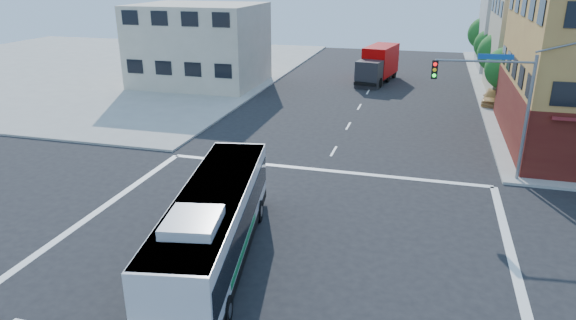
# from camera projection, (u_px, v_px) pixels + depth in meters

# --- Properties ---
(ground) EXTENTS (120.00, 120.00, 0.00)m
(ground) POSITION_uv_depth(u_px,v_px,m) (277.00, 249.00, 21.67)
(ground) COLOR black
(ground) RESTS_ON ground
(sidewalk_nw) EXTENTS (50.00, 50.00, 0.15)m
(sidewalk_nw) POSITION_uv_depth(u_px,v_px,m) (82.00, 67.00, 62.00)
(sidewalk_nw) COLOR gray
(sidewalk_nw) RESTS_ON ground
(building_east_near) EXTENTS (12.06, 10.06, 9.00)m
(building_east_near) POSITION_uv_depth(u_px,v_px,m) (562.00, 47.00, 46.60)
(building_east_near) COLOR tan
(building_east_near) RESTS_ON ground
(building_east_far) EXTENTS (12.06, 10.06, 10.00)m
(building_east_far) POSITION_uv_depth(u_px,v_px,m) (536.00, 26.00, 59.08)
(building_east_far) COLOR #ABAAA5
(building_east_far) RESTS_ON ground
(building_west) EXTENTS (12.06, 10.06, 8.00)m
(building_west) POSITION_uv_depth(u_px,v_px,m) (200.00, 45.00, 51.62)
(building_west) COLOR beige
(building_west) RESTS_ON ground
(signal_mast_ne) EXTENTS (7.91, 1.13, 8.07)m
(signal_mast_ne) POSITION_uv_depth(u_px,v_px,m) (496.00, 92.00, 27.28)
(signal_mast_ne) COLOR gray
(signal_mast_ne) RESTS_ON ground
(street_tree_a) EXTENTS (3.60, 3.60, 5.53)m
(street_tree_a) POSITION_uv_depth(u_px,v_px,m) (509.00, 66.00, 42.71)
(street_tree_a) COLOR #382514
(street_tree_a) RESTS_ON ground
(street_tree_b) EXTENTS (3.80, 3.80, 5.79)m
(street_tree_b) POSITION_uv_depth(u_px,v_px,m) (499.00, 50.00, 49.88)
(street_tree_b) COLOR #382514
(street_tree_b) RESTS_ON ground
(street_tree_c) EXTENTS (3.40, 3.40, 5.29)m
(street_tree_c) POSITION_uv_depth(u_px,v_px,m) (491.00, 43.00, 57.22)
(street_tree_c) COLOR #382514
(street_tree_c) RESTS_ON ground
(street_tree_d) EXTENTS (4.00, 4.00, 6.03)m
(street_tree_d) POSITION_uv_depth(u_px,v_px,m) (485.00, 31.00, 64.30)
(street_tree_d) COLOR #382514
(street_tree_d) RESTS_ON ground
(transit_bus) EXTENTS (4.54, 12.00, 3.48)m
(transit_bus) POSITION_uv_depth(u_px,v_px,m) (215.00, 224.00, 20.13)
(transit_bus) COLOR black
(transit_bus) RESTS_ON ground
(box_truck) EXTENTS (3.78, 8.43, 3.66)m
(box_truck) POSITION_uv_depth(u_px,v_px,m) (378.00, 65.00, 53.57)
(box_truck) COLOR #232428
(box_truck) RESTS_ON ground
(parked_car) EXTENTS (2.36, 4.42, 1.43)m
(parked_car) POSITION_uv_depth(u_px,v_px,m) (493.00, 97.00, 44.65)
(parked_car) COLOR #DEA95E
(parked_car) RESTS_ON ground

